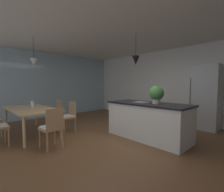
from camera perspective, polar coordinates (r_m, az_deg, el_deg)
ground_plane at (r=4.03m, az=-0.16°, el=-15.99°), size 10.00×8.40×0.04m
ceiling_slab at (r=4.04m, az=-0.17°, el=24.29°), size 10.00×8.40×0.12m
wall_back_kitchen at (r=6.47m, az=21.46°, el=3.61°), size 10.00×0.12×2.70m
window_wall_left_glazing at (r=7.30m, az=-22.54°, el=3.58°), size 0.06×8.40×2.70m
dining_table at (r=4.92m, az=-26.82°, el=-4.51°), size 2.01×1.00×0.73m
chair_kitchen_end at (r=3.68m, az=-20.47°, el=-10.15°), size 0.43×0.43×0.87m
chair_far_right at (r=4.86m, az=-15.21°, el=-6.65°), size 0.41×0.41×0.87m
chair_far_left at (r=5.66m, az=-19.55°, el=-5.25°), size 0.41×0.41×0.87m
kitchen_island at (r=4.22m, az=12.57°, el=-8.36°), size 2.09×0.89×0.91m
refrigerator at (r=5.69m, az=30.30°, el=-0.43°), size 0.75×0.67×1.95m
pendant_over_table at (r=5.03m, az=-26.00°, el=10.75°), size 0.19×0.19×0.82m
pendant_over_island_main at (r=4.42m, az=8.41°, el=12.40°), size 0.19×0.19×0.81m
potted_plant_on_island at (r=4.01m, az=15.50°, el=0.77°), size 0.35×0.35×0.43m
vase_on_dining_table at (r=5.11m, az=-26.45°, el=-2.57°), size 0.08×0.08×0.17m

